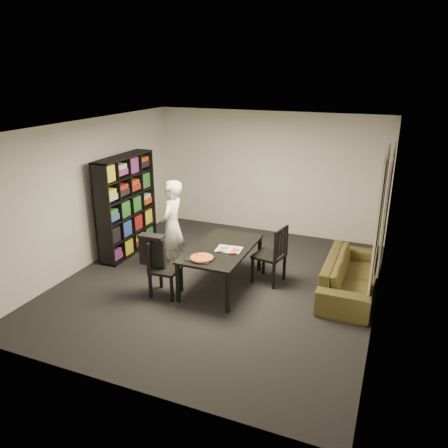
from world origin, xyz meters
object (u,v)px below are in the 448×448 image
at_px(baking_tray, 200,258).
at_px(dining_table, 222,251).
at_px(person, 172,227).
at_px(pepperoni_pizza, 202,258).
at_px(chair_left, 160,264).
at_px(chair_right, 274,252).
at_px(bookshelf, 127,205).
at_px(sofa, 350,275).

bearing_deg(baking_tray, dining_table, 75.74).
relative_size(person, pepperoni_pizza, 4.70).
height_order(dining_table, chair_left, chair_left).
relative_size(chair_left, chair_right, 0.93).
height_order(dining_table, chair_right, chair_right).
relative_size(chair_left, pepperoni_pizza, 2.63).
xyz_separation_m(bookshelf, chair_left, (1.45, -1.27, -0.43)).
xyz_separation_m(baking_tray, sofa, (2.13, 1.10, -0.40)).
bearing_deg(bookshelf, chair_right, -4.30).
distance_m(dining_table, pepperoni_pizza, 0.56).
xyz_separation_m(person, sofa, (3.02, 0.35, -0.53)).
height_order(bookshelf, chair_right, bookshelf).
relative_size(chair_right, pepperoni_pizza, 2.84).
height_order(chair_right, pepperoni_pizza, chair_right).
bearing_deg(dining_table, sofa, 15.90).
xyz_separation_m(pepperoni_pizza, sofa, (2.10, 1.11, -0.42)).
bearing_deg(chair_right, bookshelf, -83.21).
distance_m(bookshelf, pepperoni_pizza, 2.45).
height_order(pepperoni_pizza, sofa, pepperoni_pizza).
xyz_separation_m(chair_right, person, (-1.79, -0.19, 0.26)).
bearing_deg(chair_right, pepperoni_pizza, -31.27).
bearing_deg(chair_left, pepperoni_pizza, -85.95).
distance_m(chair_left, pepperoni_pizza, 0.71).
bearing_deg(chair_left, sofa, -70.18).
bearing_deg(bookshelf, person, -19.07).
relative_size(chair_right, person, 0.60).
distance_m(chair_right, pepperoni_pizza, 1.30).
xyz_separation_m(bookshelf, pepperoni_pizza, (2.13, -1.18, -0.25)).
relative_size(bookshelf, chair_left, 2.06).
distance_m(chair_left, baking_tray, 0.68).
bearing_deg(person, baking_tray, 43.96).
distance_m(person, sofa, 3.09).
bearing_deg(chair_left, chair_right, -59.56).
height_order(bookshelf, chair_left, bookshelf).
height_order(dining_table, sofa, dining_table).
xyz_separation_m(chair_left, baking_tray, (0.65, 0.11, 0.16)).
bearing_deg(dining_table, bookshelf, 164.01).
height_order(baking_tray, pepperoni_pizza, pepperoni_pizza).
xyz_separation_m(dining_table, chair_right, (0.77, 0.41, -0.05)).
bearing_deg(pepperoni_pizza, sofa, 27.92).
bearing_deg(chair_right, person, -72.81).
xyz_separation_m(chair_right, sofa, (1.23, 0.16, -0.28)).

